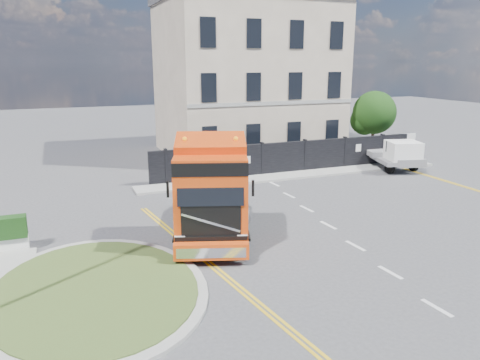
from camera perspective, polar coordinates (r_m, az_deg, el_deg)
name	(u,v)px	position (r m, az deg, el deg)	size (l,w,h in m)	color
ground	(262,231)	(19.71, 2.76, -6.24)	(120.00, 120.00, 0.00)	#424244
traffic_island	(95,290)	(15.40, -17.28, -12.70)	(6.80, 6.80, 0.17)	#969690
hoarding_fence	(298,157)	(30.04, 7.13, 2.83)	(18.80, 0.25, 2.00)	black
georgian_building	(246,77)	(36.01, 0.73, 12.47)	(12.30, 10.30, 12.80)	beige
tree	(372,115)	(36.54, 15.80, 7.69)	(3.20, 3.20, 4.80)	#382619
pavement_far	(297,175)	(29.21, 6.96, 0.62)	(20.00, 1.60, 0.12)	#969690
truck	(211,196)	(18.03, -3.52, -2.01)	(4.64, 7.36, 4.14)	black
flatbed_pickup	(397,154)	(31.91, 18.55, 3.00)	(3.15, 5.18, 1.99)	slate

